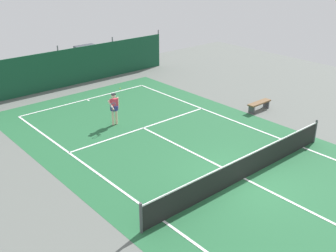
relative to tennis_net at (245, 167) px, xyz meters
name	(u,v)px	position (x,y,z in m)	size (l,w,h in m)	color
ground_plane	(244,179)	(0.00, 0.00, -0.51)	(36.00, 36.00, 0.00)	slate
court_surface	(244,178)	(0.00, 0.00, -0.51)	(11.02, 26.60, 0.01)	#236038
tennis_net	(245,167)	(0.00, 0.00, 0.00)	(10.12, 0.10, 1.10)	black
back_fence	(58,76)	(0.00, 15.44, 0.16)	(16.30, 0.98, 2.70)	#14472D
tennis_player	(114,107)	(-0.81, 7.69, 0.45)	(0.75, 0.73, 1.64)	beige
tennis_ball_near_player	(120,89)	(2.63, 12.23, -0.48)	(0.07, 0.07, 0.07)	#CCDB33
parked_car	(90,58)	(3.63, 17.49, 0.33)	(2.06, 4.22, 1.68)	black
courtside_bench	(259,104)	(6.31, 4.15, -0.14)	(1.60, 0.40, 0.49)	brown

